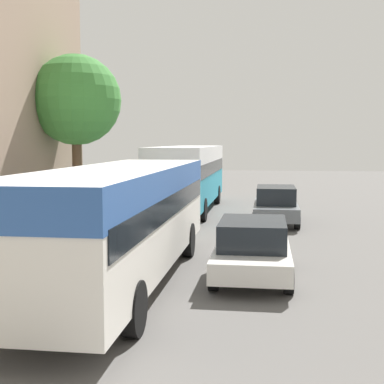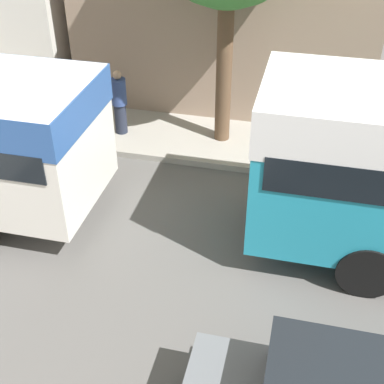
% 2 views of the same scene
% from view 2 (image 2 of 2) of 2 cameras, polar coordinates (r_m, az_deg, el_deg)
% --- Properties ---
extents(pedestrian_near_curb, '(0.37, 0.37, 1.60)m').
position_cam_2_polar(pedestrian_near_curb, '(13.08, -7.75, 9.50)').
color(pedestrian_near_curb, '#232838').
rests_on(pedestrian_near_curb, sidewalk).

